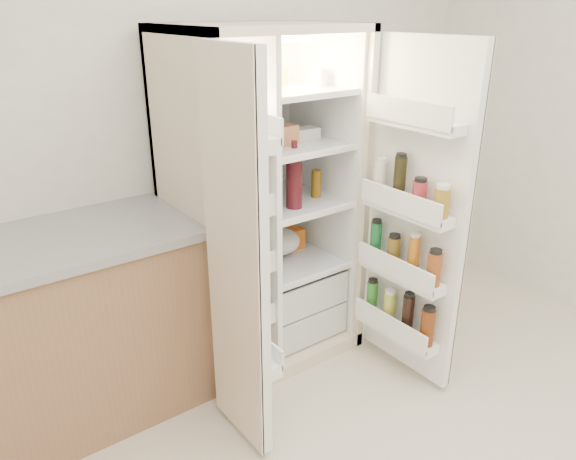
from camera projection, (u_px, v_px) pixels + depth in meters
wall_back at (205, 109)px, 2.99m from camera, size 4.00×0.02×2.70m
refrigerator at (260, 226)px, 3.03m from camera, size 0.92×0.70×1.80m
freezer_door at (238, 264)px, 2.24m from camera, size 0.15×0.40×1.72m
fridge_door at (414, 223)px, 2.73m from camera, size 0.17×0.58×1.72m
kitchen_counter at (71, 329)px, 2.56m from camera, size 1.29×0.69×0.94m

